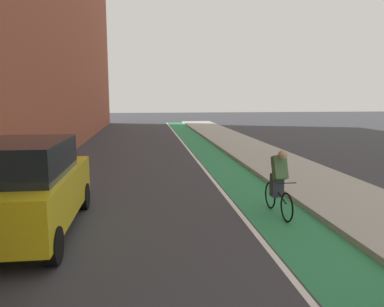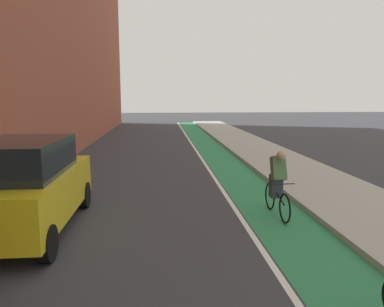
% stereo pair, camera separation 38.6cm
% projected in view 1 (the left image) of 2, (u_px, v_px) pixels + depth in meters
% --- Properties ---
extents(ground_plane, '(96.81, 96.81, 0.00)m').
position_uv_depth(ground_plane, '(152.00, 161.00, 16.24)').
color(ground_plane, '#38383D').
extents(bike_lane_paint, '(1.60, 44.00, 0.00)m').
position_uv_depth(bike_lane_paint, '(209.00, 153.00, 18.56)').
color(bike_lane_paint, '#2D8451').
rests_on(bike_lane_paint, ground).
extents(lane_divider_stripe, '(0.12, 44.00, 0.00)m').
position_uv_depth(lane_divider_stripe, '(192.00, 154.00, 18.45)').
color(lane_divider_stripe, white).
rests_on(lane_divider_stripe, ground).
extents(sidewalk_right, '(3.01, 44.00, 0.14)m').
position_uv_depth(sidewalk_right, '(253.00, 151.00, 18.83)').
color(sidewalk_right, '#A8A59E').
rests_on(sidewalk_right, ground).
extents(parked_suv_yellow_cab, '(1.91, 4.27, 1.98)m').
position_uv_depth(parked_suv_yellow_cab, '(27.00, 187.00, 7.55)').
color(parked_suv_yellow_cab, yellow).
rests_on(parked_suv_yellow_cab, ground).
extents(cyclist_mid, '(0.48, 1.73, 1.62)m').
position_uv_depth(cyclist_mid, '(278.00, 182.00, 8.84)').
color(cyclist_mid, black).
rests_on(cyclist_mid, ground).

